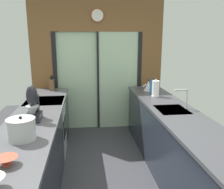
{
  "coord_description": "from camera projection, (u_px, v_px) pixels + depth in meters",
  "views": [
    {
      "loc": [
        -0.29,
        -2.4,
        1.85
      ],
      "look_at": [
        0.1,
        0.82,
        1.09
      ],
      "focal_mm": 37.67,
      "sensor_mm": 36.0,
      "label": 1
    }
  ],
  "objects": [
    {
      "name": "kettle",
      "position": [
        149.0,
        86.0,
        4.34
      ],
      "size": [
        0.26,
        0.17,
        0.22
      ],
      "color": "#B7BABC",
      "rests_on": "right_counter_run"
    },
    {
      "name": "stock_pot",
      "position": [
        21.0,
        129.0,
        2.21
      ],
      "size": [
        0.27,
        0.27,
        0.23
      ],
      "color": "#B7BABC",
      "rests_on": "left_counter_run"
    },
    {
      "name": "soap_bottle",
      "position": [
        152.0,
        87.0,
        4.12
      ],
      "size": [
        0.07,
        0.07,
        0.27
      ],
      "color": "#286BB7",
      "rests_on": "right_counter_run"
    },
    {
      "name": "ground_plane",
      "position": [
        107.0,
        173.0,
        3.35
      ],
      "size": [
        5.04,
        7.6,
        0.02
      ],
      "primitive_type": "cube",
      "color": "#38383D"
    },
    {
      "name": "mixing_bowl_far",
      "position": [
        6.0,
        161.0,
        1.77
      ],
      "size": [
        0.17,
        0.17,
        0.06
      ],
      "color": "#BC4C38",
      "rests_on": "left_counter_run"
    },
    {
      "name": "oven_range",
      "position": [
        47.0,
        128.0,
        3.77
      ],
      "size": [
        0.6,
        0.6,
        0.92
      ],
      "color": "#B7BABC",
      "rests_on": "ground_plane"
    },
    {
      "name": "right_counter_run",
      "position": [
        178.0,
        148.0,
        3.06
      ],
      "size": [
        0.62,
        3.8,
        0.92
      ],
      "color": "#1E232D",
      "rests_on": "ground_plane"
    },
    {
      "name": "sink_faucet",
      "position": [
        185.0,
        96.0,
        3.18
      ],
      "size": [
        0.19,
        0.02,
        0.28
      ],
      "color": "#B7BABC",
      "rests_on": "right_counter_run"
    },
    {
      "name": "back_wall_unit",
      "position": [
        98.0,
        56.0,
        4.74
      ],
      "size": [
        2.64,
        0.12,
        2.7
      ],
      "color": "brown",
      "rests_on": "ground_plane"
    },
    {
      "name": "stand_mixer",
      "position": [
        33.0,
        107.0,
        2.74
      ],
      "size": [
        0.17,
        0.27,
        0.42
      ],
      "color": "black",
      "rests_on": "left_counter_run"
    },
    {
      "name": "left_counter_run",
      "position": [
        32.0,
        163.0,
        2.69
      ],
      "size": [
        0.62,
        3.8,
        0.92
      ],
      "color": "#1E232D",
      "rests_on": "ground_plane"
    },
    {
      "name": "knife_block",
      "position": [
        52.0,
        84.0,
        4.4
      ],
      "size": [
        0.08,
        0.14,
        0.28
      ],
      "color": "brown",
      "rests_on": "left_counter_run"
    },
    {
      "name": "paper_towel_roll",
      "position": [
        156.0,
        89.0,
        3.9
      ],
      "size": [
        0.14,
        0.14,
        0.29
      ],
      "color": "#B7BABC",
      "rests_on": "right_counter_run"
    }
  ]
}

